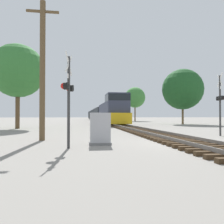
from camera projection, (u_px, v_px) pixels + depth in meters
ground_plane at (185, 143)px, 10.90m from camera, size 400.00×400.00×0.00m
rail_track_bed at (185, 141)px, 10.90m from camera, size 2.60×160.00×0.31m
freight_train at (98, 114)px, 65.97m from camera, size 3.08×79.65×4.54m
crossing_signal_near at (68, 92)px, 9.27m from camera, size 0.52×1.01×4.07m
crossing_signal_far at (220, 100)px, 15.01m from camera, size 0.52×1.01×4.34m
relay_cabinet at (100, 129)px, 10.37m from camera, size 1.05×0.58×1.53m
utility_pole at (42, 68)px, 12.25m from camera, size 1.80×0.31×7.87m
tree_far_right at (18, 71)px, 23.68m from camera, size 5.76×5.76×9.16m
tree_mid_background at (183, 89)px, 36.48m from camera, size 6.77×6.77×9.22m
tree_deep_background at (135, 98)px, 58.57m from camera, size 5.50×5.50×9.10m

